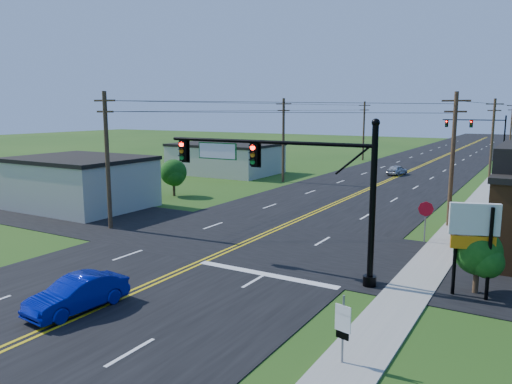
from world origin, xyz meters
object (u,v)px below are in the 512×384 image
Objects in this scene: signal_mast_far at (477,129)px; stop_sign at (426,213)px; signal_mast_main at (282,175)px; route_sign at (343,325)px; blue_car at (77,295)px.

signal_mast_far is 63.39m from stop_sign.
signal_mast_main is 10.57m from stop_sign.
stop_sign is at bearing 107.48° from route_sign.
blue_car is at bearing -118.50° from signal_mast_main.
route_sign is (5.77, -79.21, -3.23)m from signal_mast_far.
signal_mast_far is (0.10, 72.00, -0.20)m from signal_mast_main.
stop_sign reaches higher than blue_car.
stop_sign reaches higher than route_sign.
signal_mast_main is 1.03× the size of signal_mast_far.
signal_mast_main and signal_mast_far have the same top height.
signal_mast_main reaches higher than route_sign.
signal_mast_main is 10.48m from blue_car.
signal_mast_main is at bearing -90.08° from signal_mast_far.
stop_sign is (9.58, 17.35, 1.13)m from blue_car.
signal_mast_main is at bearing 66.76° from blue_car.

